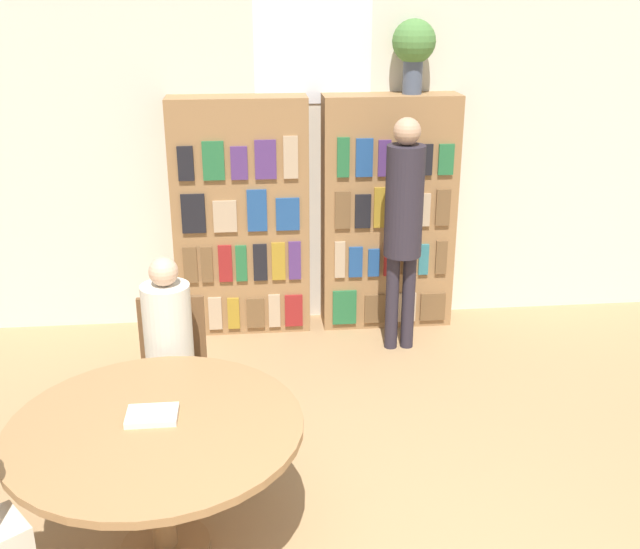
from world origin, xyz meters
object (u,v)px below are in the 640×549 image
object	(u,v)px
reading_table	(157,442)
seated_reader_left	(169,346)
bookshelf_right	(388,214)
chair_left_side	(173,364)
librarian_standing	(404,213)
bookshelf_left	(241,218)
flower_vase	(414,46)

from	to	relation	value
reading_table	seated_reader_left	world-z (taller)	seated_reader_left
bookshelf_right	seated_reader_left	distance (m)	2.41
bookshelf_right	chair_left_side	bearing A→B (deg)	-135.14
chair_left_side	seated_reader_left	size ratio (longest dim) A/B	0.73
chair_left_side	librarian_standing	bearing A→B (deg)	-146.84
librarian_standing	bookshelf_left	bearing A→B (deg)	157.33
chair_left_side	librarian_standing	world-z (taller)	librarian_standing
bookshelf_right	seated_reader_left	world-z (taller)	bookshelf_right
seated_reader_left	librarian_standing	distance (m)	2.10
bookshelf_right	flower_vase	bearing A→B (deg)	1.75
bookshelf_left	reading_table	bearing A→B (deg)	-98.92
bookshelf_right	flower_vase	size ratio (longest dim) A/B	3.43
flower_vase	bookshelf_left	bearing A→B (deg)	-179.79
flower_vase	chair_left_side	bearing A→B (deg)	-137.67
bookshelf_left	librarian_standing	world-z (taller)	bookshelf_left
chair_left_side	librarian_standing	size ratio (longest dim) A/B	0.50
reading_table	librarian_standing	bearing A→B (deg)	52.94
reading_table	flower_vase	bearing A→B (deg)	56.52
seated_reader_left	librarian_standing	xyz separation A→B (m)	(1.63, 1.28, 0.39)
bookshelf_right	reading_table	world-z (taller)	bookshelf_right
seated_reader_left	librarian_standing	world-z (taller)	librarian_standing
librarian_standing	reading_table	bearing A→B (deg)	-127.06
bookshelf_right	chair_left_side	world-z (taller)	bookshelf_right
bookshelf_right	chair_left_side	xyz separation A→B (m)	(-1.61, -1.60, -0.44)
reading_table	librarian_standing	world-z (taller)	librarian_standing
bookshelf_left	bookshelf_right	distance (m)	1.18
bookshelf_right	seated_reader_left	size ratio (longest dim) A/B	1.53
librarian_standing	flower_vase	bearing A→B (deg)	75.12
flower_vase	chair_left_side	xyz separation A→B (m)	(-1.76, -1.61, -1.73)
reading_table	chair_left_side	bearing A→B (deg)	90.88
chair_left_side	seated_reader_left	world-z (taller)	seated_reader_left
bookshelf_right	seated_reader_left	bearing A→B (deg)	-132.08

